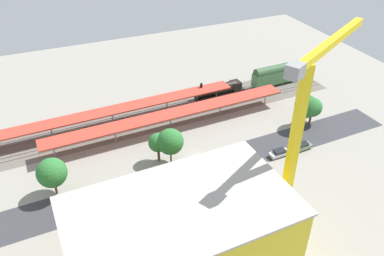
# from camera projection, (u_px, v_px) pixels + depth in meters

# --- Properties ---
(ground_plane) EXTENTS (156.28, 156.28, 0.00)m
(ground_plane) POSITION_uv_depth(u_px,v_px,m) (195.00, 157.00, 87.92)
(ground_plane) COLOR gray
(ground_plane) RESTS_ON ground
(rail_bed) EXTENTS (98.11, 17.55, 0.01)m
(rail_bed) POSITION_uv_depth(u_px,v_px,m) (164.00, 114.00, 103.31)
(rail_bed) COLOR #665E54
(rail_bed) RESTS_ON ground
(street_asphalt) EXTENTS (97.93, 12.39, 0.01)m
(street_asphalt) POSITION_uv_depth(u_px,v_px,m) (202.00, 168.00, 84.86)
(street_asphalt) COLOR #38383D
(street_asphalt) RESTS_ON ground
(track_rails) EXTENTS (97.62, 11.12, 0.12)m
(track_rails) POSITION_uv_depth(u_px,v_px,m) (164.00, 113.00, 103.21)
(track_rails) COLOR #9E9EA8
(track_rails) RESTS_ON ground
(platform_canopy_near) EXTENTS (62.13, 6.84, 4.41)m
(platform_canopy_near) POSITION_uv_depth(u_px,v_px,m) (170.00, 114.00, 95.21)
(platform_canopy_near) COLOR #C63D2D
(platform_canopy_near) RESTS_ON ground
(platform_canopy_far) EXTENTS (66.01, 6.77, 4.03)m
(platform_canopy_far) POSITION_uv_depth(u_px,v_px,m) (111.00, 111.00, 97.36)
(platform_canopy_far) COLOR #C63D2D
(platform_canopy_far) RESTS_ON ground
(locomotive) EXTENTS (15.13, 3.34, 5.17)m
(locomotive) POSITION_uv_depth(u_px,v_px,m) (220.00, 90.00, 110.58)
(locomotive) COLOR black
(locomotive) RESTS_ON ground
(passenger_coach) EXTENTS (19.02, 3.65, 6.20)m
(passenger_coach) POSITION_uv_depth(u_px,v_px,m) (281.00, 73.00, 116.44)
(passenger_coach) COLOR black
(passenger_coach) RESTS_ON ground
(parked_car_0) EXTENTS (4.64, 2.04, 1.76)m
(parked_car_0) POSITION_uv_depth(u_px,v_px,m) (302.00, 147.00, 89.88)
(parked_car_0) COLOR black
(parked_car_0) RESTS_ON ground
(parked_car_1) EXTENTS (4.75, 2.07, 1.64)m
(parked_car_1) POSITION_uv_depth(u_px,v_px,m) (279.00, 153.00, 87.93)
(parked_car_1) COLOR black
(parked_car_1) RESTS_ON ground
(parked_car_2) EXTENTS (4.43, 2.01, 1.70)m
(parked_car_2) POSITION_uv_depth(u_px,v_px,m) (253.00, 162.00, 85.34)
(parked_car_2) COLOR black
(parked_car_2) RESTS_ON ground
(parked_car_3) EXTENTS (4.61, 2.05, 1.82)m
(parked_car_3) POSITION_uv_depth(u_px,v_px,m) (229.00, 168.00, 83.47)
(parked_car_3) COLOR black
(parked_car_3) RESTS_ON ground
(parked_car_4) EXTENTS (4.14, 1.81, 1.59)m
(parked_car_4) POSITION_uv_depth(u_px,v_px,m) (198.00, 177.00, 81.20)
(parked_car_4) COLOR black
(parked_car_4) RESTS_ON ground
(parked_car_5) EXTENTS (4.05, 1.82, 1.67)m
(parked_car_5) POSITION_uv_depth(u_px,v_px,m) (165.00, 185.00, 79.01)
(parked_car_5) COLOR black
(parked_car_5) RESTS_ON ground
(construction_building) EXTENTS (32.59, 19.40, 14.61)m
(construction_building) POSITION_uv_depth(u_px,v_px,m) (182.00, 242.00, 58.81)
(construction_building) COLOR yellow
(construction_building) RESTS_ON ground
(construction_roof_slab) EXTENTS (33.21, 20.02, 0.40)m
(construction_roof_slab) POSITION_uv_depth(u_px,v_px,m) (181.00, 206.00, 54.65)
(construction_roof_slab) COLOR #B7B2A8
(construction_roof_slab) RESTS_ON construction_building
(tower_crane) EXTENTS (23.87, 14.16, 33.02)m
(tower_crane) POSITION_uv_depth(u_px,v_px,m) (302.00, 127.00, 62.43)
(tower_crane) COLOR gray
(tower_crane) RESTS_ON ground
(box_truck_0) EXTENTS (10.16, 3.72, 3.57)m
(box_truck_0) POSITION_uv_depth(u_px,v_px,m) (122.00, 213.00, 71.42)
(box_truck_0) COLOR black
(box_truck_0) RESTS_ON ground
(box_truck_1) EXTENTS (9.89, 2.78, 3.67)m
(box_truck_1) POSITION_uv_depth(u_px,v_px,m) (176.00, 197.00, 74.64)
(box_truck_1) COLOR black
(box_truck_1) RESTS_ON ground
(box_truck_2) EXTENTS (9.10, 2.72, 3.44)m
(box_truck_2) POSITION_uv_depth(u_px,v_px,m) (120.00, 214.00, 71.18)
(box_truck_2) COLOR black
(box_truck_2) RESTS_ON ground
(street_tree_0) EXTENTS (5.90, 5.90, 8.29)m
(street_tree_0) POSITION_uv_depth(u_px,v_px,m) (52.00, 173.00, 75.22)
(street_tree_0) COLOR brown
(street_tree_0) RESTS_ON ground
(street_tree_1) EXTENTS (5.74, 5.74, 8.45)m
(street_tree_1) POSITION_uv_depth(u_px,v_px,m) (170.00, 142.00, 83.33)
(street_tree_1) COLOR brown
(street_tree_1) RESTS_ON ground
(street_tree_2) EXTENTS (4.24, 4.24, 7.08)m
(street_tree_2) POSITION_uv_depth(u_px,v_px,m) (158.00, 143.00, 84.17)
(street_tree_2) COLOR brown
(street_tree_2) RESTS_ON ground
(street_tree_3) EXTENTS (5.74, 5.74, 8.61)m
(street_tree_3) POSITION_uv_depth(u_px,v_px,m) (306.00, 106.00, 95.32)
(street_tree_3) COLOR brown
(street_tree_3) RESTS_ON ground
(street_tree_4) EXTENTS (4.85, 4.85, 6.90)m
(street_tree_4) POSITION_uv_depth(u_px,v_px,m) (312.00, 107.00, 97.47)
(street_tree_4) COLOR brown
(street_tree_4) RESTS_ON ground
(traffic_light) EXTENTS (0.50, 0.36, 6.92)m
(traffic_light) POSITION_uv_depth(u_px,v_px,m) (120.00, 189.00, 72.59)
(traffic_light) COLOR #333333
(traffic_light) RESTS_ON ground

